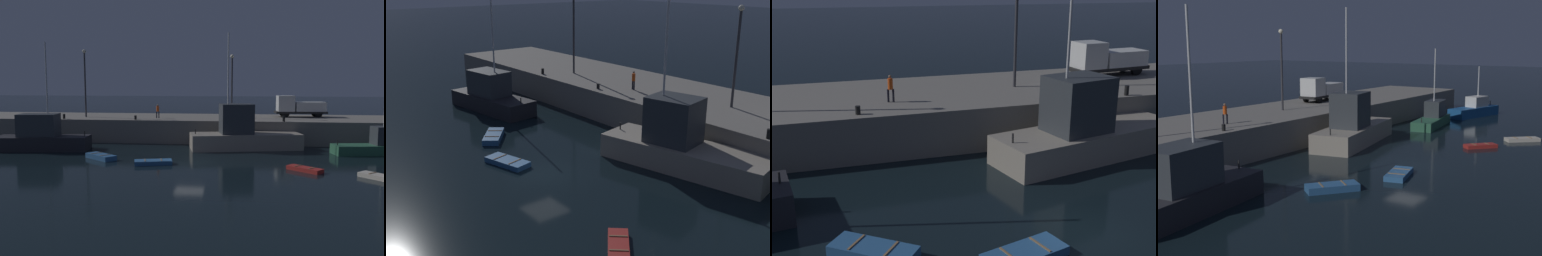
{
  "view_description": "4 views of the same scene",
  "coord_description": "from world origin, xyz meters",
  "views": [
    {
      "loc": [
        4.24,
        -33.85,
        6.93
      ],
      "look_at": [
        -0.28,
        4.51,
        2.49
      ],
      "focal_mm": 37.82,
      "sensor_mm": 36.0,
      "label": 1
    },
    {
      "loc": [
        23.27,
        -15.54,
        12.16
      ],
      "look_at": [
        -1.25,
        3.74,
        2.05
      ],
      "focal_mm": 44.29,
      "sensor_mm": 36.0,
      "label": 2
    },
    {
      "loc": [
        -9.61,
        -15.12,
        9.71
      ],
      "look_at": [
        -2.65,
        7.29,
        2.48
      ],
      "focal_mm": 45.81,
      "sensor_mm": 36.0,
      "label": 3
    },
    {
      "loc": [
        -31.99,
        -16.84,
        8.94
      ],
      "look_at": [
        -0.47,
        4.68,
        2.44
      ],
      "focal_mm": 47.2,
      "sensor_mm": 36.0,
      "label": 4
    }
  ],
  "objects": [
    {
      "name": "bollard_east",
      "position": [
        -7.53,
        10.92,
        2.87
      ],
      "size": [
        0.28,
        0.28,
        0.47
      ],
      "primitive_type": "cylinder",
      "color": "black",
      "rests_on": "pier_quay"
    },
    {
      "name": "fishing_trawler_red",
      "position": [
        27.01,
        5.02,
        0.86
      ],
      "size": [
        7.94,
        3.87,
        6.06
      ],
      "color": "#195193",
      "rests_on": "ground"
    },
    {
      "name": "lamp_post_east",
      "position": [
        3.29,
        14.94,
        7.05
      ],
      "size": [
        0.44,
        0.44,
        7.51
      ],
      "color": "#38383D",
      "rests_on": "pier_quay"
    },
    {
      "name": "fishing_boat_blue",
      "position": [
        -15.71,
        4.74,
        1.36
      ],
      "size": [
        9.56,
        4.23,
        10.85
      ],
      "color": "#232328",
      "rests_on": "ground"
    },
    {
      "name": "rowboat_white_mid",
      "position": [
        9.34,
        -2.2,
        0.16
      ],
      "size": [
        2.73,
        2.58,
        0.36
      ],
      "color": "#B22823",
      "rests_on": "ground"
    },
    {
      "name": "pier_quay",
      "position": [
        0.0,
        15.12,
        1.32
      ],
      "size": [
        65.44,
        10.07,
        2.63
      ],
      "color": "gray",
      "rests_on": "ground"
    },
    {
      "name": "dinghy_orange_near",
      "position": [
        -2.93,
        -0.99,
        0.18
      ],
      "size": [
        3.36,
        2.05,
        0.4
      ],
      "color": "#2D6099",
      "rests_on": "ground"
    },
    {
      "name": "fishing_boat_white",
      "position": [
        4.59,
        7.79,
        1.49
      ],
      "size": [
        11.74,
        5.72,
        11.8
      ],
      "color": "gray",
      "rests_on": "ground"
    },
    {
      "name": "dinghy_red_small",
      "position": [
        14.32,
        -4.33,
        0.16
      ],
      "size": [
        2.85,
        2.98,
        0.36
      ],
      "color": "beige",
      "rests_on": "ground"
    },
    {
      "name": "dockworker",
      "position": [
        -5.39,
        13.11,
        3.56
      ],
      "size": [
        0.42,
        0.38,
        1.63
      ],
      "color": "black",
      "rests_on": "pier_quay"
    },
    {
      "name": "bollard_west",
      "position": [
        9.01,
        10.48,
        2.94
      ],
      "size": [
        0.28,
        0.28,
        0.61
      ],
      "primitive_type": "cylinder",
      "color": "black",
      "rests_on": "pier_quay"
    },
    {
      "name": "ground_plane",
      "position": [
        0.0,
        0.0,
        0.0
      ],
      "size": [
        320.0,
        320.0,
        0.0
      ],
      "primitive_type": "plane",
      "color": "black"
    },
    {
      "name": "rowboat_blue_far",
      "position": [
        -8.11,
        0.77,
        0.22
      ],
      "size": [
        3.3,
        2.93,
        0.47
      ],
      "color": "#2D6099",
      "rests_on": "ground"
    },
    {
      "name": "utility_truck",
      "position": [
        11.39,
        16.57,
        3.9
      ],
      "size": [
        6.29,
        2.45,
        2.59
      ],
      "color": "black",
      "rests_on": "pier_quay"
    },
    {
      "name": "fishing_boat_orange",
      "position": [
        17.63,
        6.18,
        0.97
      ],
      "size": [
        8.14,
        3.4,
        8.28
      ],
      "color": "#2D6647",
      "rests_on": "ground"
    }
  ]
}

